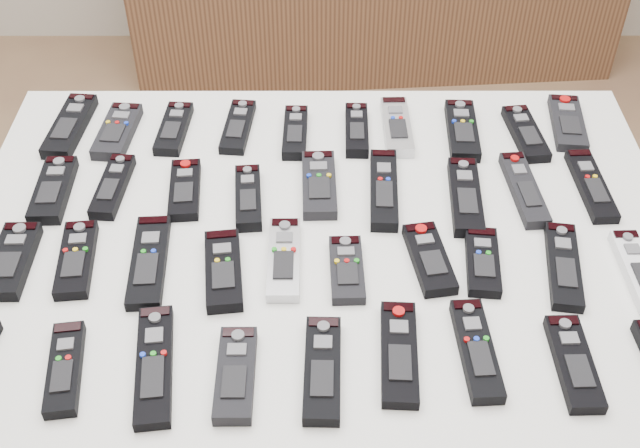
{
  "coord_description": "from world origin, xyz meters",
  "views": [
    {
      "loc": [
        -0.12,
        -1.05,
        1.74
      ],
      "look_at": [
        -0.12,
        -0.04,
        0.8
      ],
      "focal_mm": 45.0,
      "sensor_mm": 36.0,
      "label": 1
    }
  ],
  "objects_px": {
    "remote_2": "(174,129)",
    "remote_14": "(319,184)",
    "remote_23": "(284,259)",
    "remote_11": "(113,186)",
    "remote_10": "(53,190)",
    "remote_8": "(526,134)",
    "remote_9": "(568,123)",
    "remote_30": "(65,368)",
    "remote_5": "(357,130)",
    "remote_15": "(384,189)",
    "remote_21": "(149,261)",
    "table": "(320,256)",
    "remote_31": "(154,365)",
    "remote_33": "(322,369)",
    "remote_12": "(185,190)",
    "remote_24": "(347,269)",
    "remote_6": "(397,127)",
    "remote_34": "(399,353)",
    "remote_20": "(76,259)",
    "remote_0": "(70,126)",
    "remote_4": "(295,132)",
    "remote_36": "(574,363)",
    "remote_1": "(117,131)",
    "remote_17": "(524,189)",
    "remote_16": "(465,197)",
    "remote_13": "(248,198)",
    "remote_22": "(223,270)",
    "remote_25": "(429,259)",
    "remote_26": "(483,262)",
    "remote_18": "(591,185)",
    "remote_35": "(476,350)",
    "remote_19": "(12,261)",
    "remote_32": "(236,374)",
    "remote_3": "(238,127)",
    "remote_7": "(462,130)"
  },
  "relations": [
    {
      "from": "remote_1",
      "to": "remote_19",
      "type": "relative_size",
      "value": 1.01
    },
    {
      "from": "remote_14",
      "to": "remote_21",
      "type": "bearing_deg",
      "value": -146.59
    },
    {
      "from": "remote_15",
      "to": "remote_36",
      "type": "height_order",
      "value": "remote_15"
    },
    {
      "from": "remote_21",
      "to": "remote_34",
      "type": "xyz_separation_m",
      "value": [
        0.4,
        -0.19,
        0.0
      ]
    },
    {
      "from": "remote_11",
      "to": "remote_4",
      "type": "bearing_deg",
      "value": 30.79
    },
    {
      "from": "remote_13",
      "to": "remote_17",
      "type": "bearing_deg",
      "value": -1.9
    },
    {
      "from": "remote_19",
      "to": "remote_35",
      "type": "bearing_deg",
      "value": -14.78
    },
    {
      "from": "remote_11",
      "to": "remote_24",
      "type": "distance_m",
      "value": 0.47
    },
    {
      "from": "remote_15",
      "to": "remote_24",
      "type": "relative_size",
      "value": 1.46
    },
    {
      "from": "remote_4",
      "to": "remote_30",
      "type": "xyz_separation_m",
      "value": [
        -0.32,
        -0.58,
        0.0
      ]
    },
    {
      "from": "remote_0",
      "to": "remote_36",
      "type": "height_order",
      "value": "remote_0"
    },
    {
      "from": "remote_22",
      "to": "remote_32",
      "type": "relative_size",
      "value": 1.06
    },
    {
      "from": "remote_33",
      "to": "remote_12",
      "type": "bearing_deg",
      "value": 123.12
    },
    {
      "from": "remote_23",
      "to": "remote_11",
      "type": "bearing_deg",
      "value": 149.4
    },
    {
      "from": "remote_0",
      "to": "remote_21",
      "type": "distance_m",
      "value": 0.44
    },
    {
      "from": "remote_22",
      "to": "remote_34",
      "type": "relative_size",
      "value": 0.91
    },
    {
      "from": "remote_11",
      "to": "remote_34",
      "type": "distance_m",
      "value": 0.63
    },
    {
      "from": "remote_10",
      "to": "remote_12",
      "type": "relative_size",
      "value": 1.1
    },
    {
      "from": "remote_18",
      "to": "remote_36",
      "type": "height_order",
      "value": "remote_36"
    },
    {
      "from": "table",
      "to": "remote_31",
      "type": "bearing_deg",
      "value": -129.67
    },
    {
      "from": "remote_6",
      "to": "remote_17",
      "type": "height_order",
      "value": "remote_6"
    },
    {
      "from": "remote_2",
      "to": "remote_14",
      "type": "height_order",
      "value": "remote_14"
    },
    {
      "from": "remote_14",
      "to": "remote_15",
      "type": "distance_m",
      "value": 0.12
    },
    {
      "from": "remote_3",
      "to": "remote_11",
      "type": "distance_m",
      "value": 0.29
    },
    {
      "from": "remote_8",
      "to": "remote_9",
      "type": "distance_m",
      "value": 0.1
    },
    {
      "from": "remote_6",
      "to": "remote_9",
      "type": "bearing_deg",
      "value": 1.42
    },
    {
      "from": "remote_8",
      "to": "remote_20",
      "type": "relative_size",
      "value": 1.0
    },
    {
      "from": "remote_10",
      "to": "remote_14",
      "type": "distance_m",
      "value": 0.48
    },
    {
      "from": "remote_6",
      "to": "remote_10",
      "type": "bearing_deg",
      "value": -164.3
    },
    {
      "from": "remote_14",
      "to": "remote_21",
      "type": "distance_m",
      "value": 0.34
    },
    {
      "from": "remote_5",
      "to": "remote_23",
      "type": "xyz_separation_m",
      "value": [
        -0.13,
        -0.36,
        -0.0
      ]
    },
    {
      "from": "remote_11",
      "to": "remote_31",
      "type": "height_order",
      "value": "remote_11"
    },
    {
      "from": "remote_23",
      "to": "remote_16",
      "type": "bearing_deg",
      "value": 25.46
    },
    {
      "from": "remote_13",
      "to": "remote_22",
      "type": "bearing_deg",
      "value": -103.73
    },
    {
      "from": "remote_2",
      "to": "remote_25",
      "type": "height_order",
      "value": "remote_25"
    },
    {
      "from": "remote_0",
      "to": "remote_4",
      "type": "distance_m",
      "value": 0.45
    },
    {
      "from": "remote_34",
      "to": "remote_17",
      "type": "bearing_deg",
      "value": 58.55
    },
    {
      "from": "remote_1",
      "to": "remote_2",
      "type": "height_order",
      "value": "remote_1"
    },
    {
      "from": "remote_7",
      "to": "remote_15",
      "type": "xyz_separation_m",
      "value": [
        -0.17,
        -0.18,
        0.0
      ]
    },
    {
      "from": "remote_13",
      "to": "remote_26",
      "type": "xyz_separation_m",
      "value": [
        0.4,
        -0.16,
        -0.0
      ]
    },
    {
      "from": "remote_30",
      "to": "remote_14",
      "type": "bearing_deg",
      "value": 40.61
    },
    {
      "from": "table",
      "to": "remote_2",
      "type": "bearing_deg",
      "value": 135.09
    },
    {
      "from": "remote_5",
      "to": "remote_8",
      "type": "relative_size",
      "value": 0.93
    },
    {
      "from": "remote_1",
      "to": "remote_36",
      "type": "distance_m",
      "value": 0.96
    },
    {
      "from": "remote_31",
      "to": "remote_36",
      "type": "height_order",
      "value": "remote_36"
    },
    {
      "from": "remote_2",
      "to": "remote_16",
      "type": "xyz_separation_m",
      "value": [
        0.55,
        -0.21,
        0.0
      ]
    },
    {
      "from": "remote_22",
      "to": "remote_35",
      "type": "relative_size",
      "value": 0.93
    },
    {
      "from": "remote_0",
      "to": "remote_32",
      "type": "bearing_deg",
      "value": -53.15
    },
    {
      "from": "remote_13",
      "to": "remote_34",
      "type": "relative_size",
      "value": 0.86
    },
    {
      "from": "remote_6",
      "to": "remote_31",
      "type": "height_order",
      "value": "remote_6"
    }
  ]
}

